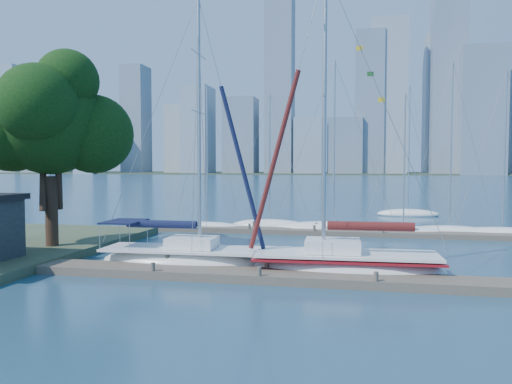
# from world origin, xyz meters

# --- Properties ---
(ground) EXTENTS (700.00, 700.00, 0.00)m
(ground) POSITION_xyz_m (0.00, 0.00, 0.00)
(ground) COLOR navy
(ground) RESTS_ON ground
(near_dock) EXTENTS (26.00, 2.00, 0.40)m
(near_dock) POSITION_xyz_m (0.00, 0.00, 0.20)
(near_dock) COLOR #50463A
(near_dock) RESTS_ON ground
(far_dock) EXTENTS (30.00, 1.80, 0.36)m
(far_dock) POSITION_xyz_m (2.00, 16.00, 0.18)
(far_dock) COLOR #50463A
(far_dock) RESTS_ON ground
(far_shore) EXTENTS (800.00, 100.00, 1.50)m
(far_shore) POSITION_xyz_m (0.00, 320.00, 0.00)
(far_shore) COLOR #38472D
(far_shore) RESTS_ON ground
(tree) EXTENTS (8.83, 8.06, 11.87)m
(tree) POSITION_xyz_m (-13.50, 4.11, 8.03)
(tree) COLOR black
(tree) RESTS_ON ground
(sailboat_navy) EXTENTS (8.70, 3.01, 14.21)m
(sailboat_navy) POSITION_xyz_m (-4.70, 1.98, 1.10)
(sailboat_navy) COLOR white
(sailboat_navy) RESTS_ON ground
(sailboat_maroon) EXTENTS (9.39, 3.43, 15.15)m
(sailboat_maroon) POSITION_xyz_m (3.68, 1.83, 1.13)
(sailboat_maroon) COLOR white
(sailboat_maroon) RESTS_ON ground
(bg_boat_0) EXTENTS (6.30, 3.21, 12.09)m
(bg_boat_0) POSITION_xyz_m (-7.94, 17.03, 0.24)
(bg_boat_0) COLOR white
(bg_boat_0) RESTS_ON ground
(bg_boat_1) EXTENTS (6.75, 3.09, 11.55)m
(bg_boat_1) POSITION_xyz_m (-3.12, 19.13, 0.25)
(bg_boat_1) COLOR white
(bg_boat_1) RESTS_ON ground
(bg_boat_2) EXTENTS (9.32, 2.83, 13.82)m
(bg_boat_2) POSITION_xyz_m (2.32, 17.46, 0.28)
(bg_boat_2) COLOR white
(bg_boat_2) RESTS_ON ground
(bg_boat_3) EXTENTS (6.70, 4.47, 11.06)m
(bg_boat_3) POSITION_xyz_m (7.62, 17.17, 0.23)
(bg_boat_3) COLOR white
(bg_boat_3) RESTS_ON ground
(bg_boat_4) EXTENTS (7.22, 3.89, 13.35)m
(bg_boat_4) POSITION_xyz_m (11.07, 17.88, 0.25)
(bg_boat_4) COLOR white
(bg_boat_4) RESTS_ON ground
(bg_boat_5) EXTENTS (8.00, 5.01, 12.61)m
(bg_boat_5) POSITION_xyz_m (14.79, 17.66, 0.24)
(bg_boat_5) COLOR white
(bg_boat_5) RESTS_ON ground
(bg_boat_7) EXTENTS (6.66, 4.41, 13.86)m
(bg_boat_7) POSITION_xyz_m (9.32, 31.88, 0.28)
(bg_boat_7) COLOR white
(bg_boat_7) RESTS_ON ground
(skyline) EXTENTS (503.14, 51.31, 114.72)m
(skyline) POSITION_xyz_m (17.05, 290.80, 35.50)
(skyline) COLOR #8192A6
(skyline) RESTS_ON ground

